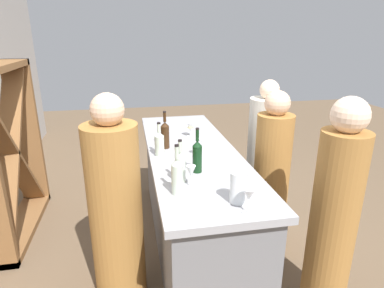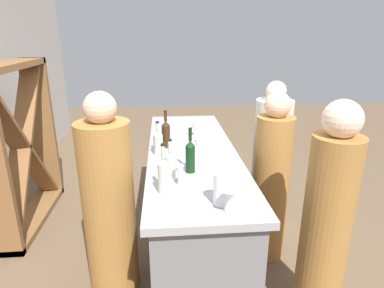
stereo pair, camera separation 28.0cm
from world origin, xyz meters
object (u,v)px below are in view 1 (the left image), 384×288
Objects in this scene: wine_glass_near_center at (190,127)px; person_server_behind at (116,209)px; wine_bottle_leftmost_clear_pale at (177,175)px; wine_glass_far_left at (191,172)px; wine_bottle_rightmost_amber_brown at (165,134)px; person_right_guest at (334,218)px; water_pitcher at (238,187)px; wine_glass_near_right at (199,144)px; wine_bottle_center_dark_green at (197,155)px; wine_rack at (8,154)px; person_center_guest at (271,180)px; wine_glass_near_left at (249,195)px; wine_bottle_second_right_clear_pale at (159,143)px; person_left_guest at (264,158)px; wine_bottle_second_left_clear_pale at (180,166)px.

wine_glass_near_center is 1.18m from person_server_behind.
wine_bottle_leftmost_clear_pale reaches higher than wine_glass_far_left.
person_right_guest reaches higher than wine_bottle_rightmost_amber_brown.
wine_bottle_rightmost_amber_brown reaches higher than water_pitcher.
wine_glass_near_right is 0.77× the size of water_pitcher.
wine_bottle_center_dark_green is 2.22× the size of wine_glass_near_right.
wine_rack is 10.90× the size of wine_glass_near_right.
person_server_behind is at bearing 56.16° from wine_bottle_leftmost_clear_pale.
wine_rack is 1.72m from wine_glass_near_center.
wine_bottle_rightmost_amber_brown is (-0.43, -1.43, 0.24)m from wine_rack.
person_center_guest is at bearing 0.96° from person_server_behind.
wine_glass_near_left is 0.13m from water_pitcher.
wine_bottle_second_right_clear_pale is 1.88× the size of wine_glass_near_left.
wine_bottle_second_right_clear_pale is 1.87× the size of wine_glass_near_right.
wine_bottle_center_dark_green reaches higher than wine_glass_far_left.
person_left_guest is 0.95× the size of person_server_behind.
wine_glass_far_left is (-0.80, -0.08, -0.02)m from wine_bottle_rightmost_amber_brown.
person_right_guest is (0.02, -0.68, -0.30)m from water_pitcher.
person_right_guest is (-0.32, -0.98, -0.31)m from wine_bottle_second_left_clear_pale.
wine_bottle_leftmost_clear_pale is 0.37m from wine_bottle_center_dark_green.
wine_bottle_center_dark_green is 0.22× the size of person_right_guest.
wine_bottle_center_dark_green is 1.01× the size of wine_bottle_rightmost_amber_brown.
person_center_guest is (0.55, -0.89, -0.37)m from wine_bottle_leftmost_clear_pale.
wine_glass_near_right is at bearing 5.14° from wine_glass_near_left.
wine_rack reaches higher than wine_glass_far_left.
wine_bottle_center_dark_green is at bearing 5.30° from person_center_guest.
person_left_guest is 0.58m from person_center_guest.
person_center_guest is at bearing -96.84° from wine_glass_near_right.
wine_bottle_center_dark_green is at bearing -31.66° from wine_bottle_leftmost_clear_pale.
wine_glass_near_left is (-0.47, -0.31, -0.00)m from wine_bottle_second_left_clear_pale.
wine_bottle_rightmost_amber_brown is 0.21× the size of person_right_guest.
person_left_guest reaches higher than wine_glass_near_right.
water_pitcher is at bearing -163.47° from wine_bottle_center_dark_green.
wine_bottle_center_dark_green is 2.23× the size of wine_glass_near_left.
person_right_guest is (-0.78, -0.75, -0.31)m from wine_glass_near_right.
person_right_guest is at bearing -98.65° from wine_bottle_leftmost_clear_pale.
wine_bottle_second_right_clear_pale is at bearing -114.05° from wine_rack.
wine_bottle_second_right_clear_pale is 1.08m from wine_glass_near_left.
wine_bottle_second_right_clear_pale is at bearing 143.19° from wine_glass_near_center.
water_pitcher is at bearing -175.36° from wine_glass_near_right.
wine_bottle_second_right_clear_pale is 2.02× the size of wine_glass_near_center.
person_left_guest is (1.28, -0.73, -0.35)m from water_pitcher.
wine_bottle_leftmost_clear_pale is at bearing 148.34° from wine_bottle_center_dark_green.
wine_bottle_second_left_clear_pale is at bearing 165.61° from wine_glass_near_center.
water_pitcher is at bearing 2.11° from person_right_guest.
person_server_behind is at bearing -16.49° from person_right_guest.
wine_glass_near_right is 1.00× the size of wine_glass_far_left.
water_pitcher is (-0.88, -0.38, -0.01)m from wine_bottle_second_right_clear_pale.
wine_bottle_center_dark_green is at bearing -163.42° from wine_bottle_rightmost_amber_brown.
wine_glass_near_center is at bearing -59.53° from person_center_guest.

